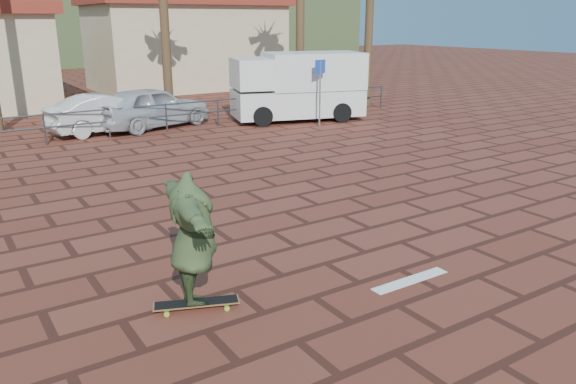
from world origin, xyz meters
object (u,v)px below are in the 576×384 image
object	(u,v)px
campervan	(299,85)
car_silver	(152,107)
car_white	(108,113)
longboard	(197,303)
skateboarder	(193,239)

from	to	relation	value
campervan	car_silver	size ratio (longest dim) A/B	1.21
car_white	campervan	bearing A→B (deg)	-110.59
longboard	campervan	bearing A→B (deg)	72.32
car_white	car_silver	bearing A→B (deg)	-98.89
longboard	skateboarder	distance (m)	0.94
longboard	campervan	distance (m)	15.23
skateboarder	car_white	xyz separation A→B (m)	(2.66, 13.27, -0.37)
longboard	car_white	distance (m)	13.55
skateboarder	car_silver	bearing A→B (deg)	-6.41
skateboarder	car_white	world-z (taller)	skateboarder
campervan	car_white	size ratio (longest dim) A/B	1.32
car_silver	skateboarder	bearing A→B (deg)	146.22
campervan	car_white	distance (m)	7.15
longboard	campervan	xyz separation A→B (m)	(9.61, 11.74, 1.26)
skateboarder	campervan	xyz separation A→B (m)	(9.61, 11.74, 0.32)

